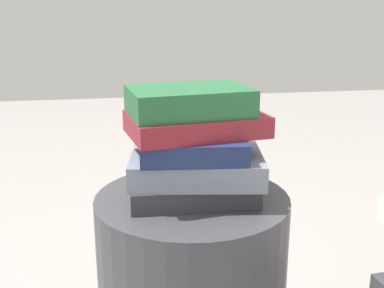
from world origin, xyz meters
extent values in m
cube|color=#28282D|center=(0.00, -0.01, 0.56)|extent=(0.28, 0.20, 0.05)
cube|color=slate|center=(-0.01, 0.00, 0.61)|extent=(0.31, 0.24, 0.06)
cube|color=#19234C|center=(0.00, 0.01, 0.66)|extent=(0.24, 0.20, 0.05)
cube|color=maroon|center=(-0.01, 0.00, 0.71)|extent=(0.31, 0.22, 0.04)
cube|color=#1E512D|center=(0.01, 0.00, 0.76)|extent=(0.27, 0.20, 0.06)
camera|label=1|loc=(0.17, 1.02, 0.96)|focal=46.12mm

